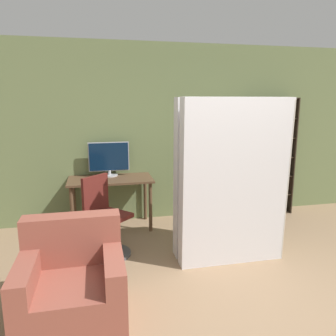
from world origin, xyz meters
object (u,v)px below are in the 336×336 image
object	(u,v)px
bookshelf	(263,157)
mattress_far	(226,178)
mattress_near	(235,183)
armchair	(73,284)
office_chair	(105,223)
monitor	(109,158)

from	to	relation	value
bookshelf	mattress_far	bearing A→B (deg)	-132.58
mattress_near	mattress_far	world-z (taller)	mattress_near
mattress_near	mattress_far	distance (m)	0.26
mattress_near	armchair	xyz separation A→B (m)	(-1.74, -0.67, -0.62)
office_chair	mattress_near	size ratio (longest dim) A/B	0.51
monitor	armchair	bearing A→B (deg)	-100.89
office_chair	mattress_near	xyz separation A→B (m)	(1.43, -0.51, 0.54)
mattress_far	armchair	world-z (taller)	mattress_far
office_chair	bookshelf	bearing A→B (deg)	21.45
office_chair	armchair	xyz separation A→B (m)	(-0.31, -1.18, -0.08)
monitor	mattress_far	distance (m)	1.83
office_chair	armchair	distance (m)	1.22
office_chair	mattress_near	world-z (taller)	mattress_near
monitor	office_chair	bearing A→B (deg)	-96.26
office_chair	mattress_far	distance (m)	1.55
monitor	mattress_far	size ratio (longest dim) A/B	0.31
office_chair	bookshelf	size ratio (longest dim) A/B	0.51
mattress_near	mattress_far	xyz separation A→B (m)	(0.00, 0.26, -0.00)
mattress_near	mattress_far	size ratio (longest dim) A/B	1.00
bookshelf	office_chair	bearing A→B (deg)	-158.55
monitor	office_chair	xyz separation A→B (m)	(-0.11, -1.02, -0.61)
mattress_far	armchair	distance (m)	2.07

